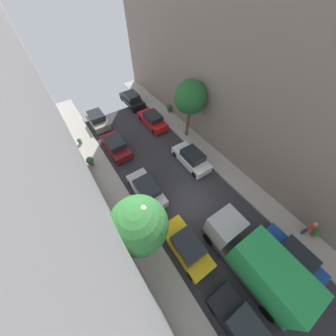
{
  "coord_description": "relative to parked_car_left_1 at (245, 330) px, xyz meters",
  "views": [
    {
      "loc": [
        -5.7,
        -4.83,
        13.77
      ],
      "look_at": [
        0.23,
        3.94,
        0.5
      ],
      "focal_mm": 19.23,
      "sensor_mm": 36.0,
      "label": 1
    }
  ],
  "objects": [
    {
      "name": "parked_car_right_1",
      "position": [
        5.4,
        0.74,
        0.0
      ],
      "size": [
        1.78,
        4.2,
        1.57
      ],
      "color": "#194799",
      "rests_on": "ground"
    },
    {
      "name": "parked_car_left_3",
      "position": [
        0.0,
        10.66,
        0.0
      ],
      "size": [
        1.78,
        4.2,
        1.57
      ],
      "color": "silver",
      "rests_on": "ground"
    },
    {
      "name": "parked_car_left_1",
      "position": [
        0.0,
        0.0,
        0.0
      ],
      "size": [
        1.78,
        4.2,
        1.57
      ],
      "color": "black",
      "rests_on": "ground"
    },
    {
      "name": "street_tree_1",
      "position": [
        7.56,
        14.85,
        3.95
      ],
      "size": [
        3.14,
        3.14,
        6.13
      ],
      "color": "brown",
      "rests_on": "sidewalk_right"
    },
    {
      "name": "lamp_post",
      "position": [
        -1.9,
        6.7,
        3.38
      ],
      "size": [
        0.44,
        0.44,
        6.09
      ],
      "color": "#26723F",
      "rests_on": "sidewalk_left"
    },
    {
      "name": "parked_car_right_4",
      "position": [
        5.4,
        24.01,
        0.0
      ],
      "size": [
        1.78,
        4.2,
        1.57
      ],
      "color": "black",
      "rests_on": "ground"
    },
    {
      "name": "parked_car_left_5",
      "position": [
        0.0,
        22.46,
        0.0
      ],
      "size": [
        1.78,
        4.2,
        1.57
      ],
      "color": "gray",
      "rests_on": "ground"
    },
    {
      "name": "sidewalk_left",
      "position": [
        -2.3,
        7.81,
        -0.64
      ],
      "size": [
        2.0,
        44.0,
        0.15
      ],
      "primitive_type": "cube",
      "color": "#A8A399",
      "rests_on": "ground"
    },
    {
      "name": "potted_plant_0",
      "position": [
        -2.88,
        20.14,
        -0.19
      ],
      "size": [
        0.43,
        0.43,
        0.69
      ],
      "color": "slate",
      "rests_on": "sidewalk_left"
    },
    {
      "name": "potted_plant_1",
      "position": [
        8.43,
        0.64,
        -0.15
      ],
      "size": [
        0.47,
        0.47,
        0.75
      ],
      "color": "brown",
      "rests_on": "sidewalk_right"
    },
    {
      "name": "sidewalk_right",
      "position": [
        7.7,
        7.81,
        -0.64
      ],
      "size": [
        2.0,
        44.0,
        0.15
      ],
      "primitive_type": "cube",
      "color": "#A8A399",
      "rests_on": "ground"
    },
    {
      "name": "street_tree_0",
      "position": [
        -2.31,
        6.72,
        3.95
      ],
      "size": [
        3.13,
        3.13,
        6.12
      ],
      "color": "brown",
      "rests_on": "sidewalk_left"
    },
    {
      "name": "parked_car_right_3",
      "position": [
        5.4,
        18.64,
        0.0
      ],
      "size": [
        1.78,
        4.2,
        1.57
      ],
      "color": "red",
      "rests_on": "ground"
    },
    {
      "name": "delivery_truck",
      "position": [
        2.7,
        1.93,
        1.07
      ],
      "size": [
        2.26,
        6.6,
        3.38
      ],
      "color": "#4C4C51",
      "rests_on": "ground"
    },
    {
      "name": "pedestrian",
      "position": [
        8.01,
        1.15,
        0.35
      ],
      "size": [
        0.4,
        0.36,
        1.72
      ],
      "color": "#2D334C",
      "rests_on": "sidewalk_right"
    },
    {
      "name": "potted_plant_4",
      "position": [
        -2.89,
        16.59,
        -0.05
      ],
      "size": [
        0.7,
        0.7,
        0.93
      ],
      "color": "brown",
      "rests_on": "sidewalk_left"
    },
    {
      "name": "parked_car_left_4",
      "position": [
        0.0,
        17.03,
        0.0
      ],
      "size": [
        1.78,
        4.2,
        1.57
      ],
      "color": "maroon",
      "rests_on": "ground"
    },
    {
      "name": "potted_plant_3",
      "position": [
        8.45,
        19.64,
        -0.01
      ],
      "size": [
        0.69,
        0.69,
        0.98
      ],
      "color": "slate",
      "rests_on": "sidewalk_right"
    },
    {
      "name": "ground",
      "position": [
        2.7,
        7.81,
        -0.72
      ],
      "size": [
        32.0,
        32.0,
        0.0
      ],
      "primitive_type": "plane",
      "color": "#2D2D33"
    },
    {
      "name": "parked_car_left_2",
      "position": [
        0.0,
        5.15,
        0.0
      ],
      "size": [
        1.78,
        4.2,
        1.57
      ],
      "color": "gold",
      "rests_on": "ground"
    },
    {
      "name": "building_right",
      "position": [
        11.7,
        7.81,
        9.28
      ],
      "size": [
        6.0,
        44.0,
        20.01
      ],
      "primitive_type": "cube",
      "color": "gray",
      "rests_on": "ground"
    },
    {
      "name": "parked_car_right_2",
      "position": [
        5.4,
        11.33,
        0.0
      ],
      "size": [
        1.78,
        4.2,
        1.57
      ],
      "color": "white",
      "rests_on": "ground"
    }
  ]
}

